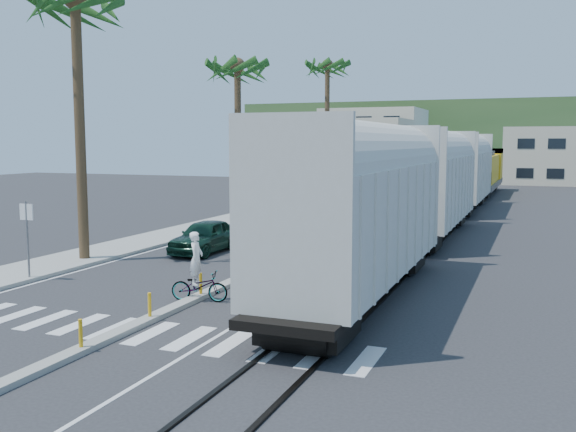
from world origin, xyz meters
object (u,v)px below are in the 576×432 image
object	(u,v)px
street_sign	(27,229)
cyclist	(199,279)
car_second	(270,222)
car_lead	(205,236)

from	to	relation	value
street_sign	cyclist	size ratio (longest dim) A/B	1.31
street_sign	car_second	world-z (taller)	street_sign
street_sign	car_second	bearing A→B (deg)	74.82
car_second	cyclist	world-z (taller)	cyclist
car_second	cyclist	xyz separation A→B (m)	(3.62, -14.46, -0.07)
street_sign	cyclist	world-z (taller)	street_sign
car_lead	cyclist	bearing A→B (deg)	-62.12
car_second	cyclist	size ratio (longest dim) A/B	2.12
car_lead	car_second	xyz separation A→B (m)	(0.69, 6.20, 0.01)
car_second	street_sign	bearing A→B (deg)	-103.40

